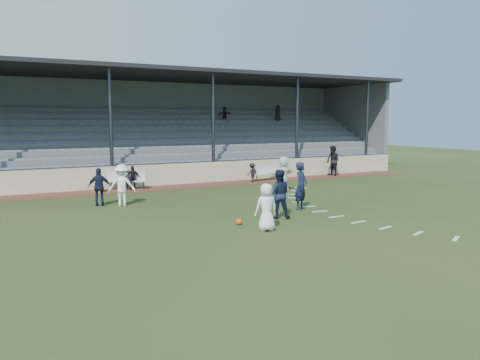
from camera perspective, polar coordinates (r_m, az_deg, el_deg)
name	(u,v)px	position (r m, az deg, el deg)	size (l,w,h in m)	color
ground	(273,224)	(16.62, 4.02, -5.41)	(90.00, 90.00, 0.00)	#2A3917
cinder_track	(173,187)	(26.00, -8.22, -0.87)	(34.00, 2.00, 0.02)	#512B20
retaining_wall	(166,175)	(26.91, -8.99, 0.66)	(34.00, 0.18, 1.20)	beige
bench_left	(127,178)	(25.66, -13.64, 0.19)	(2.00, 1.22, 0.95)	silver
bench_right	(267,171)	(28.72, 3.29, 1.11)	(2.04, 0.72, 0.95)	silver
trash_bin	(99,185)	(24.84, -16.87, -0.61)	(0.46, 0.46, 0.73)	yellow
football	(239,222)	(16.46, -0.14, -5.11)	(0.23, 0.23, 0.23)	#ED4B0D
player_white_lead	(266,207)	(15.49, 3.23, -3.33)	(0.78, 0.50, 1.59)	white
player_navy_lead	(301,186)	(19.30, 7.47, -0.74)	(0.71, 0.47, 1.96)	#131A34
player_navy_mid	(279,194)	(17.50, 4.72, -1.71)	(0.89, 0.70, 1.84)	#131A34
player_white_wing	(122,185)	(20.68, -14.21, -0.62)	(1.15, 0.66, 1.78)	white
player_navy_wing	(99,187)	(20.88, -16.76, -0.82)	(0.96, 0.40, 1.64)	#131A34
player_white_back	(284,174)	(24.12, 5.34, 0.72)	(1.70, 0.54, 1.83)	white
official	(333,161)	(31.50, 11.26, 2.31)	(0.97, 0.76, 2.00)	black
sub_left_near	(129,180)	(25.11, -13.43, -0.03)	(0.39, 0.25, 1.06)	black
sub_left_far	(133,178)	(25.48, -12.91, 0.30)	(0.73, 0.30, 1.25)	black
sub_right	(252,172)	(27.88, 1.50, 0.92)	(0.72, 0.42, 1.12)	black
grandstand	(142,143)	(31.28, -11.82, 4.44)	(34.60, 9.00, 6.61)	slate
penalty_arc	(362,213)	(19.07, 14.65, -3.97)	(3.89, 14.63, 0.01)	silver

